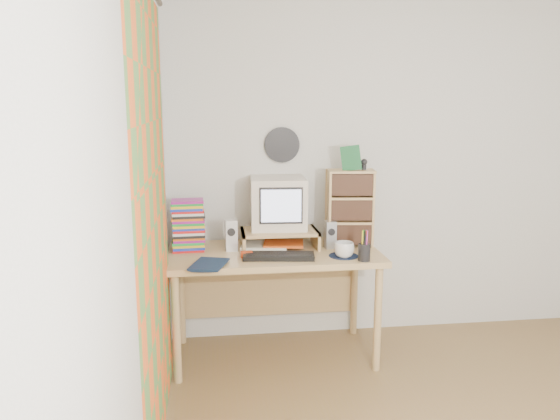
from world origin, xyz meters
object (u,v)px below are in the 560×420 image
object	(u,v)px
cd_rack	(350,208)
mug	(344,250)
keyboard	(279,256)
dvd_stack	(188,229)
crt_monitor	(279,204)
diary	(194,262)
desk	(273,268)

from	to	relation	value
cd_rack	mug	world-z (taller)	cd_rack
keyboard	mug	bearing A→B (deg)	3.01
keyboard	dvd_stack	distance (m)	0.65
crt_monitor	dvd_stack	bearing A→B (deg)	-171.49
keyboard	crt_monitor	bearing A→B (deg)	90.56
crt_monitor	keyboard	distance (m)	0.43
keyboard	diary	world-z (taller)	diary
mug	diary	world-z (taller)	mug
desk	dvd_stack	distance (m)	0.63
crt_monitor	diary	bearing A→B (deg)	-140.78
dvd_stack	diary	size ratio (longest dim) A/B	1.27
crt_monitor	cd_rack	world-z (taller)	cd_rack
diary	desk	bearing A→B (deg)	49.35
dvd_stack	cd_rack	distance (m)	1.11
desk	crt_monitor	distance (m)	0.44
mug	diary	xyz separation A→B (m)	(-0.95, -0.06, -0.03)
keyboard	diary	xyz separation A→B (m)	(-0.53, -0.09, 0.01)
keyboard	cd_rack	world-z (taller)	cd_rack
keyboard	mug	world-z (taller)	mug
keyboard	dvd_stack	world-z (taller)	dvd_stack
cd_rack	diary	distance (m)	1.14
mug	diary	size ratio (longest dim) A/B	0.55
mug	cd_rack	bearing A→B (deg)	69.40
desk	mug	distance (m)	0.54
dvd_stack	keyboard	bearing A→B (deg)	-27.75
dvd_stack	mug	xyz separation A→B (m)	(0.99, -0.30, -0.10)
dvd_stack	diary	bearing A→B (deg)	-85.88
crt_monitor	keyboard	bearing A→B (deg)	-93.44
crt_monitor	cd_rack	xyz separation A→B (m)	(0.49, -0.06, -0.03)
keyboard	mug	size ratio (longest dim) A/B	3.53
dvd_stack	desk	bearing A→B (deg)	-5.90
desk	diary	world-z (taller)	diary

